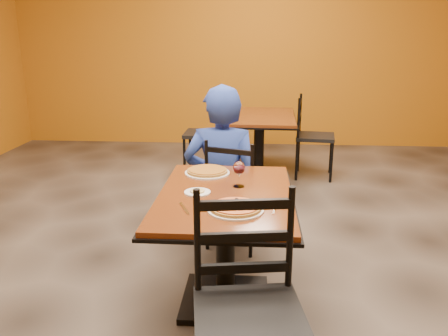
# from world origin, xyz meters

# --- Properties ---
(floor) EXTENTS (7.00, 8.00, 0.01)m
(floor) POSITION_xyz_m (0.00, 0.00, 0.00)
(floor) COLOR black
(floor) RESTS_ON ground
(wall_back) EXTENTS (7.00, 0.01, 3.00)m
(wall_back) POSITION_xyz_m (0.00, 4.00, 1.50)
(wall_back) COLOR #A66012
(wall_back) RESTS_ON ground
(table_main) EXTENTS (0.83, 1.23, 0.75)m
(table_main) POSITION_xyz_m (0.00, -0.50, 0.56)
(table_main) COLOR #683410
(table_main) RESTS_ON floor
(table_second) EXTENTS (0.90, 1.30, 0.75)m
(table_second) POSITION_xyz_m (0.22, 2.31, 0.56)
(table_second) COLOR #683410
(table_second) RESTS_ON floor
(chair_main_near) EXTENTS (0.53, 0.53, 1.03)m
(chair_main_near) POSITION_xyz_m (0.16, -1.42, 0.52)
(chair_main_near) COLOR black
(chair_main_near) RESTS_ON floor
(chair_main_far) EXTENTS (0.52, 0.52, 0.90)m
(chair_main_far) POSITION_xyz_m (0.04, 0.37, 0.45)
(chair_main_far) COLOR black
(chair_main_far) RESTS_ON floor
(chair_second_left) EXTENTS (0.47, 0.47, 1.01)m
(chair_second_left) POSITION_xyz_m (-0.45, 2.31, 0.51)
(chair_second_left) COLOR black
(chair_second_left) RESTS_ON floor
(chair_second_right) EXTENTS (0.50, 0.50, 0.98)m
(chair_second_right) POSITION_xyz_m (0.90, 2.31, 0.49)
(chair_second_right) COLOR black
(chair_second_right) RESTS_ON floor
(diner) EXTENTS (0.66, 0.45, 1.30)m
(diner) POSITION_xyz_m (-0.10, 0.52, 0.65)
(diner) COLOR navy
(diner) RESTS_ON floor
(plate_main) EXTENTS (0.31, 0.31, 0.01)m
(plate_main) POSITION_xyz_m (0.07, -0.78, 0.76)
(plate_main) COLOR white
(plate_main) RESTS_ON table_main
(pizza_main) EXTENTS (0.28, 0.28, 0.02)m
(pizza_main) POSITION_xyz_m (0.07, -0.78, 0.77)
(pizza_main) COLOR maroon
(pizza_main) RESTS_ON plate_main
(plate_far) EXTENTS (0.31, 0.31, 0.01)m
(plate_far) POSITION_xyz_m (-0.15, -0.10, 0.76)
(plate_far) COLOR white
(plate_far) RESTS_ON table_main
(pizza_far) EXTENTS (0.28, 0.28, 0.02)m
(pizza_far) POSITION_xyz_m (-0.15, -0.10, 0.77)
(pizza_far) COLOR #B58922
(pizza_far) RESTS_ON plate_far
(side_plate) EXTENTS (0.16, 0.16, 0.01)m
(side_plate) POSITION_xyz_m (-0.17, -0.51, 0.76)
(side_plate) COLOR white
(side_plate) RESTS_ON table_main
(dip) EXTENTS (0.09, 0.09, 0.01)m
(dip) POSITION_xyz_m (-0.17, -0.51, 0.76)
(dip) COLOR tan
(dip) RESTS_ON side_plate
(wine_glass) EXTENTS (0.08, 0.08, 0.18)m
(wine_glass) POSITION_xyz_m (0.08, -0.37, 0.84)
(wine_glass) COLOR white
(wine_glass) RESTS_ON table_main
(fork) EXTENTS (0.09, 0.18, 0.00)m
(fork) POSITION_xyz_m (-0.21, -0.77, 0.75)
(fork) COLOR silver
(fork) RESTS_ON table_main
(knife) EXTENTS (0.05, 0.21, 0.00)m
(knife) POSITION_xyz_m (0.29, -0.71, 0.75)
(knife) COLOR silver
(knife) RESTS_ON table_main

